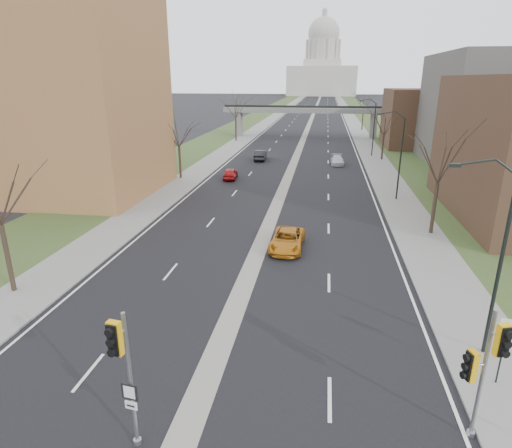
% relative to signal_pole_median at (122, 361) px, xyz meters
% --- Properties ---
extents(ground, '(700.00, 700.00, 0.00)m').
position_rel_signal_pole_median_xyz_m(ground, '(1.47, 1.45, -3.51)').
color(ground, black).
rests_on(ground, ground).
extents(road_surface, '(20.00, 600.00, 0.01)m').
position_rel_signal_pole_median_xyz_m(road_surface, '(1.47, 151.45, -3.51)').
color(road_surface, black).
rests_on(road_surface, ground).
extents(median_strip, '(1.20, 600.00, 0.02)m').
position_rel_signal_pole_median_xyz_m(median_strip, '(1.47, 151.45, -3.51)').
color(median_strip, gray).
rests_on(median_strip, ground).
extents(sidewalk_right, '(4.00, 600.00, 0.12)m').
position_rel_signal_pole_median_xyz_m(sidewalk_right, '(13.47, 151.45, -3.45)').
color(sidewalk_right, gray).
rests_on(sidewalk_right, ground).
extents(sidewalk_left, '(4.00, 600.00, 0.12)m').
position_rel_signal_pole_median_xyz_m(sidewalk_left, '(-10.53, 151.45, -3.45)').
color(sidewalk_left, gray).
rests_on(sidewalk_left, ground).
extents(grass_verge_right, '(8.00, 600.00, 0.10)m').
position_rel_signal_pole_median_xyz_m(grass_verge_right, '(19.47, 151.45, -3.46)').
color(grass_verge_right, '#2F3F1D').
rests_on(grass_verge_right, ground).
extents(grass_verge_left, '(8.00, 600.00, 0.10)m').
position_rel_signal_pole_median_xyz_m(grass_verge_left, '(-16.53, 151.45, -3.46)').
color(grass_verge_left, '#2F3F1D').
rests_on(grass_verge_left, ground).
extents(apartment_building, '(25.00, 16.00, 22.00)m').
position_rel_signal_pole_median_xyz_m(apartment_building, '(-24.53, 31.45, 7.49)').
color(apartment_building, '#9C703E').
rests_on(apartment_building, ground).
extents(commercial_block_mid, '(18.00, 22.00, 15.00)m').
position_rel_signal_pole_median_xyz_m(commercial_block_mid, '(29.47, 53.45, 3.99)').
color(commercial_block_mid, '#5B5953').
rests_on(commercial_block_mid, ground).
extents(commercial_block_far, '(14.00, 14.00, 10.00)m').
position_rel_signal_pole_median_xyz_m(commercial_block_far, '(23.47, 71.45, 1.49)').
color(commercial_block_far, '#473321').
rests_on(commercial_block_far, ground).
extents(pedestrian_bridge, '(34.00, 3.00, 6.45)m').
position_rel_signal_pole_median_xyz_m(pedestrian_bridge, '(1.47, 81.45, 1.33)').
color(pedestrian_bridge, slate).
rests_on(pedestrian_bridge, ground).
extents(capitol, '(48.00, 42.00, 55.75)m').
position_rel_signal_pole_median_xyz_m(capitol, '(1.47, 321.45, 15.09)').
color(capitol, '#B9B4A9').
rests_on(capitol, ground).
extents(streetlight_near, '(2.61, 0.20, 8.70)m').
position_rel_signal_pole_median_xyz_m(streetlight_near, '(12.46, 7.45, 3.44)').
color(streetlight_near, black).
rests_on(streetlight_near, sidewalk_right).
extents(streetlight_mid, '(2.61, 0.20, 8.70)m').
position_rel_signal_pole_median_xyz_m(streetlight_mid, '(12.46, 33.45, 3.44)').
color(streetlight_mid, black).
rests_on(streetlight_mid, sidewalk_right).
extents(streetlight_far, '(2.61, 0.20, 8.70)m').
position_rel_signal_pole_median_xyz_m(streetlight_far, '(12.46, 59.45, 3.44)').
color(streetlight_far, black).
rests_on(streetlight_far, sidewalk_right).
extents(tree_left_b, '(6.75, 6.75, 8.81)m').
position_rel_signal_pole_median_xyz_m(tree_left_b, '(-11.53, 39.45, 2.71)').
color(tree_left_b, '#382B21').
rests_on(tree_left_b, sidewalk_left).
extents(tree_left_c, '(7.65, 7.65, 9.99)m').
position_rel_signal_pole_median_xyz_m(tree_left_c, '(-11.53, 73.45, 3.53)').
color(tree_left_c, '#382B21').
rests_on(tree_left_c, sidewalk_left).
extents(tree_right_a, '(7.20, 7.20, 9.40)m').
position_rel_signal_pole_median_xyz_m(tree_right_a, '(14.47, 23.45, 3.12)').
color(tree_right_a, '#382B21').
rests_on(tree_right_a, sidewalk_right).
extents(tree_right_b, '(6.30, 6.30, 8.22)m').
position_rel_signal_pole_median_xyz_m(tree_right_b, '(14.47, 56.45, 2.31)').
color(tree_right_b, '#382B21').
rests_on(tree_right_b, sidewalk_right).
extents(tree_right_c, '(7.65, 7.65, 9.99)m').
position_rel_signal_pole_median_xyz_m(tree_right_c, '(14.47, 96.45, 3.53)').
color(tree_right_c, '#382B21').
rests_on(tree_right_c, sidewalk_right).
extents(signal_pole_median, '(0.59, 0.84, 5.04)m').
position_rel_signal_pole_median_xyz_m(signal_pole_median, '(0.00, 0.00, 0.00)').
color(signal_pole_median, gray).
rests_on(signal_pole_median, ground).
extents(signal_pole_right, '(1.09, 0.83, 4.93)m').
position_rel_signal_pole_median_xyz_m(signal_pole_right, '(11.16, 2.18, -0.28)').
color(signal_pole_right, gray).
rests_on(signal_pole_right, ground).
extents(speed_limit_sign, '(0.63, 0.08, 2.92)m').
position_rel_signal_pole_median_xyz_m(speed_limit_sign, '(13.08, 5.33, -1.39)').
color(speed_limit_sign, black).
rests_on(speed_limit_sign, sidewalk_right).
extents(car_left_near, '(1.94, 4.05, 1.33)m').
position_rel_signal_pole_median_xyz_m(car_left_near, '(-5.46, 40.30, -2.85)').
color(car_left_near, '#9E1212').
rests_on(car_left_near, ground).
extents(car_left_far, '(1.77, 4.63, 1.51)m').
position_rel_signal_pole_median_xyz_m(car_left_far, '(-3.68, 53.54, -2.76)').
color(car_left_far, black).
rests_on(car_left_far, ground).
extents(car_right_near, '(2.42, 4.96, 1.36)m').
position_rel_signal_pole_median_xyz_m(car_right_near, '(3.47, 18.59, -2.84)').
color(car_right_near, '#B86C13').
rests_on(car_right_near, ground).
extents(car_right_mid, '(1.89, 4.39, 1.26)m').
position_rel_signal_pole_median_xyz_m(car_right_mid, '(7.72, 51.73, -2.88)').
color(car_right_mid, silver).
rests_on(car_right_mid, ground).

